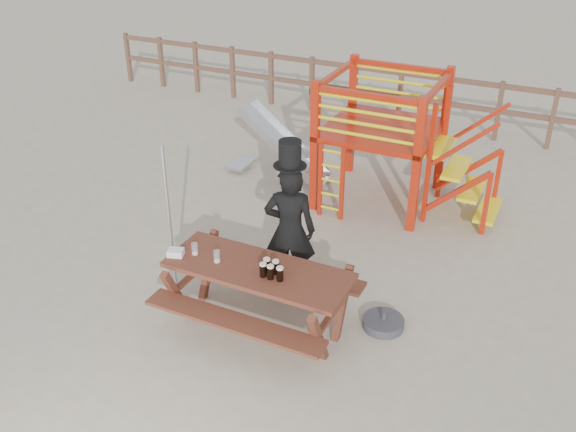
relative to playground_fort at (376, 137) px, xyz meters
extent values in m
plane|color=#B6AA8E|center=(-0.12, -3.58, -1.07)|extent=(60.00, 60.00, 0.00)
cube|color=brown|center=(-0.12, 3.42, 0.03)|extent=(15.00, 0.06, 0.10)
cube|color=brown|center=(-0.12, 3.42, -0.47)|extent=(15.00, 0.06, 0.10)
cube|color=brown|center=(-7.62, 3.42, -0.47)|extent=(0.09, 0.09, 1.20)
cube|color=brown|center=(-6.62, 3.42, -0.47)|extent=(0.09, 0.09, 1.20)
cube|color=brown|center=(-5.62, 3.42, -0.47)|extent=(0.09, 0.09, 1.20)
cube|color=brown|center=(-4.62, 3.42, -0.47)|extent=(0.09, 0.09, 1.20)
cube|color=brown|center=(-3.62, 3.42, -0.47)|extent=(0.09, 0.09, 1.20)
cube|color=brown|center=(-2.62, 3.42, -0.47)|extent=(0.09, 0.09, 1.20)
cube|color=brown|center=(-1.62, 3.42, -0.47)|extent=(0.09, 0.09, 1.20)
cube|color=brown|center=(-0.62, 3.42, -0.47)|extent=(0.09, 0.09, 1.20)
cube|color=brown|center=(0.38, 3.42, -0.47)|extent=(0.09, 0.09, 1.20)
cube|color=brown|center=(1.38, 3.42, -0.47)|extent=(0.09, 0.09, 1.20)
cube|color=brown|center=(2.38, 3.42, -0.47)|extent=(0.09, 0.09, 1.20)
cube|color=#AF1F0B|center=(-0.72, -0.78, -0.02)|extent=(0.12, 0.12, 2.10)
cube|color=#AF1F0B|center=(0.88, -0.78, -0.02)|extent=(0.12, 0.12, 2.10)
cube|color=#AF1F0B|center=(-0.72, 0.82, -0.02)|extent=(0.12, 0.12, 2.10)
cube|color=#AF1F0B|center=(0.88, 0.82, -0.02)|extent=(0.12, 0.12, 2.10)
cube|color=#AF1F0B|center=(0.08, 0.02, 0.13)|extent=(1.72, 1.72, 0.08)
cube|color=#AF1F0B|center=(0.08, -0.78, 0.93)|extent=(1.60, 0.08, 0.08)
cube|color=#AF1F0B|center=(0.08, 0.82, 0.93)|extent=(1.60, 0.08, 0.08)
cube|color=#AF1F0B|center=(-0.72, 0.02, 0.93)|extent=(0.08, 1.60, 0.08)
cube|color=#AF1F0B|center=(0.88, 0.02, 0.93)|extent=(0.08, 1.60, 0.08)
cylinder|color=yellow|center=(0.08, -0.78, 0.31)|extent=(1.50, 0.05, 0.05)
cylinder|color=yellow|center=(0.08, 0.82, 0.31)|extent=(1.50, 0.05, 0.05)
cylinder|color=yellow|center=(0.08, -0.78, 0.49)|extent=(1.50, 0.05, 0.05)
cylinder|color=yellow|center=(0.08, 0.82, 0.49)|extent=(1.50, 0.05, 0.05)
cylinder|color=yellow|center=(0.08, -0.78, 0.67)|extent=(1.50, 0.05, 0.05)
cylinder|color=yellow|center=(0.08, 0.82, 0.67)|extent=(1.50, 0.05, 0.05)
cylinder|color=yellow|center=(0.08, -0.78, 0.85)|extent=(1.50, 0.05, 0.05)
cylinder|color=yellow|center=(0.08, 0.82, 0.85)|extent=(1.50, 0.05, 0.05)
cube|color=#AF1F0B|center=(-0.55, -0.93, -0.47)|extent=(0.06, 0.06, 1.20)
cube|color=#AF1F0B|center=(-0.19, -0.93, -0.47)|extent=(0.06, 0.06, 1.20)
cylinder|color=yellow|center=(-0.37, -0.93, -0.92)|extent=(0.36, 0.04, 0.04)
cylinder|color=yellow|center=(-0.37, -0.93, -0.68)|extent=(0.36, 0.04, 0.04)
cylinder|color=yellow|center=(-0.37, -0.93, -0.44)|extent=(0.36, 0.04, 0.04)
cylinder|color=yellow|center=(-0.37, -0.93, -0.20)|extent=(0.36, 0.04, 0.04)
cylinder|color=yellow|center=(-0.37, -0.93, 0.04)|extent=(0.36, 0.04, 0.04)
cube|color=yellow|center=(1.03, 0.02, 0.01)|extent=(0.30, 0.90, 0.06)
cube|color=yellow|center=(1.31, 0.02, -0.29)|extent=(0.30, 0.90, 0.06)
cube|color=yellow|center=(1.59, 0.02, -0.59)|extent=(0.30, 0.90, 0.06)
cube|color=yellow|center=(1.87, 0.02, -0.89)|extent=(0.30, 0.90, 0.06)
cube|color=#AF1F0B|center=(1.43, -0.43, -0.47)|extent=(0.95, 0.08, 0.86)
cube|color=#AF1F0B|center=(1.43, 0.47, -0.47)|extent=(0.95, 0.08, 0.86)
cube|color=silver|center=(-1.62, 0.02, -0.45)|extent=(1.53, 0.55, 1.21)
cube|color=silver|center=(-1.62, -0.25, -0.41)|extent=(1.58, 0.04, 1.28)
cube|color=silver|center=(-1.62, 0.29, -0.41)|extent=(1.58, 0.04, 1.28)
cube|color=silver|center=(-2.52, 0.02, -0.97)|extent=(0.35, 0.55, 0.05)
cube|color=brown|center=(-0.11, -3.80, -0.26)|extent=(2.16, 0.81, 0.05)
cube|color=brown|center=(-0.11, -4.39, -0.59)|extent=(2.16, 0.31, 0.04)
cube|color=brown|center=(-0.11, -3.21, -0.59)|extent=(2.16, 0.31, 0.04)
cube|color=brown|center=(-1.02, -3.80, -0.68)|extent=(0.09, 1.29, 0.78)
cube|color=brown|center=(0.81, -3.80, -0.68)|extent=(0.09, 1.29, 0.78)
imported|color=black|center=(-0.11, -2.96, -0.19)|extent=(0.75, 0.61, 1.77)
cube|color=#0D9931|center=(-0.15, -2.82, 0.02)|extent=(0.07, 0.04, 0.41)
cylinder|color=black|center=(-0.11, -2.96, 0.70)|extent=(0.40, 0.40, 0.01)
cylinder|color=black|center=(-0.11, -2.96, 0.86)|extent=(0.27, 0.27, 0.31)
cube|color=white|center=(-0.15, -2.83, 0.97)|extent=(0.14, 0.05, 0.04)
cylinder|color=#B2B2B7|center=(-1.47, -3.57, -0.07)|extent=(0.04, 0.04, 2.01)
cylinder|color=#3A393E|center=(1.24, -3.17, -1.01)|extent=(0.50, 0.50, 0.11)
cylinder|color=#3A393E|center=(1.24, -3.17, -0.91)|extent=(0.06, 0.06, 0.10)
cube|color=white|center=(-1.10, -3.98, -0.20)|extent=(0.21, 0.19, 0.08)
cylinder|color=black|center=(0.02, -3.92, -0.16)|extent=(0.08, 0.08, 0.15)
cylinder|color=#F6E5C9|center=(0.02, -3.92, -0.08)|extent=(0.08, 0.08, 0.02)
cylinder|color=black|center=(0.12, -3.92, -0.16)|extent=(0.08, 0.08, 0.15)
cylinder|color=#F6E5C9|center=(0.12, -3.92, -0.08)|extent=(0.08, 0.08, 0.02)
cylinder|color=black|center=(0.23, -3.91, -0.16)|extent=(0.08, 0.08, 0.15)
cylinder|color=#F6E5C9|center=(0.23, -3.91, -0.08)|extent=(0.08, 0.08, 0.02)
cylinder|color=black|center=(0.02, -3.82, -0.16)|extent=(0.08, 0.08, 0.15)
cylinder|color=#F6E5C9|center=(0.02, -3.82, -0.08)|extent=(0.08, 0.08, 0.02)
cylinder|color=black|center=(0.13, -3.81, -0.16)|extent=(0.08, 0.08, 0.15)
cylinder|color=#F6E5C9|center=(0.13, -3.81, -0.08)|extent=(0.08, 0.08, 0.02)
cylinder|color=silver|center=(-0.59, -3.89, -0.16)|extent=(0.08, 0.08, 0.15)
cylinder|color=#F6E5C9|center=(-0.59, -3.89, -0.23)|extent=(0.07, 0.07, 0.02)
cylinder|color=silver|center=(-0.91, -3.87, -0.16)|extent=(0.08, 0.08, 0.15)
cylinder|color=#F6E5C9|center=(-0.91, -3.87, -0.23)|extent=(0.07, 0.07, 0.02)
camera|label=1|loc=(2.85, -9.15, 3.84)|focal=40.00mm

